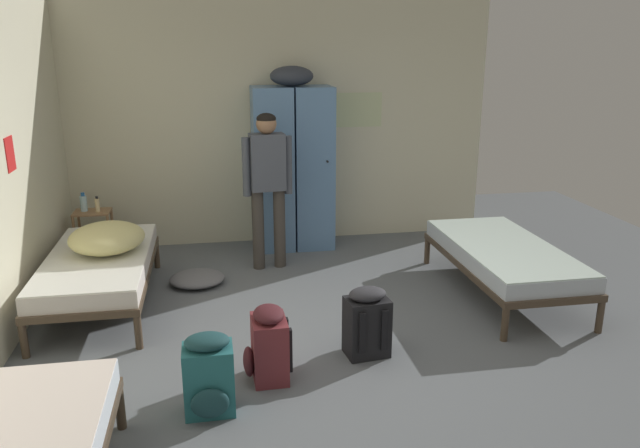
% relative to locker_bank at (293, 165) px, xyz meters
% --- Properties ---
extents(ground_plane, '(9.26, 9.26, 0.00)m').
position_rel_locker_bank_xyz_m(ground_plane, '(-0.09, -2.61, -0.97)').
color(ground_plane, slate).
extents(room_backdrop, '(4.95, 5.85, 2.86)m').
position_rel_locker_bank_xyz_m(room_backdrop, '(-1.41, -1.27, 0.46)').
color(room_backdrop, beige).
rests_on(room_backdrop, ground_plane).
extents(locker_bank, '(0.90, 0.55, 2.07)m').
position_rel_locker_bank_xyz_m(locker_bank, '(0.00, 0.00, 0.00)').
color(locker_bank, '#5B84B2').
rests_on(locker_bank, ground_plane).
extents(shelf_unit, '(0.38, 0.30, 0.57)m').
position_rel_locker_bank_xyz_m(shelf_unit, '(-2.21, -0.16, -0.62)').
color(shelf_unit, '#99704C').
rests_on(shelf_unit, ground_plane).
extents(bed_left_rear, '(0.90, 1.90, 0.49)m').
position_rel_locker_bank_xyz_m(bed_left_rear, '(-1.96, -1.40, -0.59)').
color(bed_left_rear, '#473828').
rests_on(bed_left_rear, ground_plane).
extents(bed_right, '(0.90, 1.90, 0.49)m').
position_rel_locker_bank_xyz_m(bed_right, '(1.77, -1.77, -0.59)').
color(bed_right, '#473828').
rests_on(bed_right, ground_plane).
extents(bedding_heap, '(0.67, 0.73, 0.25)m').
position_rel_locker_bank_xyz_m(bedding_heap, '(-1.88, -1.31, -0.35)').
color(bedding_heap, '#D1C67F').
rests_on(bedding_heap, bed_left_rear).
extents(person_traveler, '(0.52, 0.24, 1.64)m').
position_rel_locker_bank_xyz_m(person_traveler, '(-0.35, -0.67, 0.02)').
color(person_traveler, '#3D3833').
rests_on(person_traveler, ground_plane).
extents(water_bottle, '(0.07, 0.07, 0.20)m').
position_rel_locker_bank_xyz_m(water_bottle, '(-2.29, -0.14, -0.31)').
color(water_bottle, '#B2DBEA').
rests_on(water_bottle, shelf_unit).
extents(lotion_bottle, '(0.05, 0.05, 0.17)m').
position_rel_locker_bank_xyz_m(lotion_bottle, '(-2.14, -0.20, -0.32)').
color(lotion_bottle, beige).
rests_on(lotion_bottle, shelf_unit).
extents(backpack_maroon, '(0.34, 0.33, 0.55)m').
position_rel_locker_bank_xyz_m(backpack_maroon, '(-0.58, -2.94, -0.71)').
color(backpack_maroon, maroon).
rests_on(backpack_maroon, ground_plane).
extents(backpack_black, '(0.35, 0.36, 0.55)m').
position_rel_locker_bank_xyz_m(backpack_black, '(0.20, -2.71, -0.71)').
color(backpack_black, black).
rests_on(backpack_black, ground_plane).
extents(backpack_teal, '(0.32, 0.34, 0.55)m').
position_rel_locker_bank_xyz_m(backpack_teal, '(-0.99, -3.29, -0.71)').
color(backpack_teal, '#23666B').
rests_on(backpack_teal, ground_plane).
extents(clothes_pile_grey, '(0.54, 0.49, 0.12)m').
position_rel_locker_bank_xyz_m(clothes_pile_grey, '(-1.11, -1.04, -0.91)').
color(clothes_pile_grey, slate).
rests_on(clothes_pile_grey, ground_plane).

